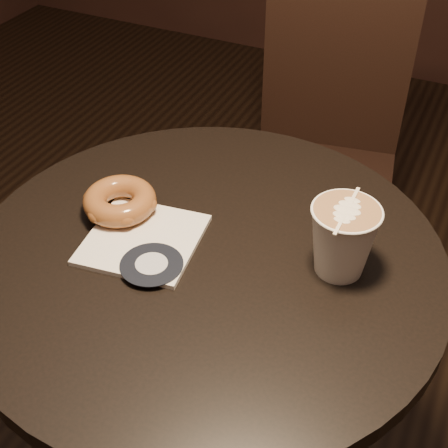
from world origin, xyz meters
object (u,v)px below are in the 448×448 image
object	(u,v)px
cafe_table	(208,340)
doughnut	(120,201)
latte_cup	(342,240)
chair	(326,129)
pastry_bag	(143,240)

from	to	relation	value
cafe_table	doughnut	distance (m)	0.28
cafe_table	latte_cup	size ratio (longest dim) A/B	7.06
chair	doughnut	distance (m)	0.80
latte_cup	cafe_table	bearing A→B (deg)	-165.54
pastry_bag	latte_cup	distance (m)	0.29
pastry_bag	doughnut	xyz separation A→B (m)	(-0.06, 0.04, 0.02)
cafe_table	pastry_bag	distance (m)	0.23
latte_cup	pastry_bag	bearing A→B (deg)	-166.35
cafe_table	doughnut	bearing A→B (deg)	172.21
latte_cup	doughnut	bearing A→B (deg)	-175.68
doughnut	pastry_bag	bearing A→B (deg)	-32.89
cafe_table	chair	xyz separation A→B (m)	(-0.04, 0.77, -0.03)
chair	latte_cup	distance (m)	0.81
chair	latte_cup	bearing A→B (deg)	-82.48
pastry_bag	doughnut	world-z (taller)	doughnut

